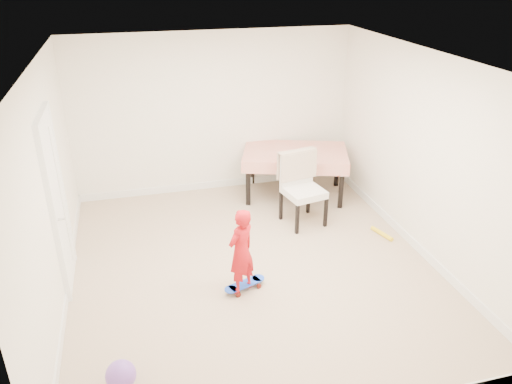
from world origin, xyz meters
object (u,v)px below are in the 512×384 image
object	(u,v)px
dining_table	(295,173)
balloon	(121,375)
skateboard	(245,286)
dining_chair	(304,190)
child	(241,254)

from	to	relation	value
dining_table	balloon	world-z (taller)	dining_table
skateboard	dining_chair	bearing A→B (deg)	28.21
child	balloon	bearing A→B (deg)	3.44
dining_chair	skateboard	size ratio (longest dim) A/B	1.98
balloon	dining_chair	bearing A→B (deg)	43.65
child	dining_table	bearing A→B (deg)	-156.64
dining_table	skateboard	world-z (taller)	dining_table
skateboard	child	world-z (taller)	child
dining_table	child	world-z (taller)	child
dining_table	dining_chair	xyz separation A→B (m)	(-0.18, -0.95, 0.15)
dining_table	skateboard	xyz separation A→B (m)	(-1.40, -2.33, -0.35)
dining_table	balloon	xyz separation A→B (m)	(-2.85, -3.49, -0.25)
dining_chair	skateboard	world-z (taller)	dining_chair
skateboard	dining_table	bearing A→B (deg)	38.66
child	balloon	world-z (taller)	child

